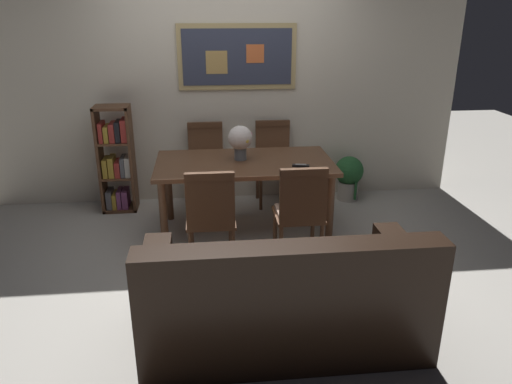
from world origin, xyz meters
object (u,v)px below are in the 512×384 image
(dining_chair_far_right, at_px, (274,156))
(potted_ivy, at_px, (349,176))
(dining_table, at_px, (244,170))
(dining_chair_near_left, at_px, (211,213))
(dining_chair_near_right, at_px, (300,208))
(tv_remote, at_px, (301,166))
(dining_chair_far_left, at_px, (206,158))
(flower_vase, at_px, (240,140))
(bookshelf, at_px, (117,161))
(leather_couch, at_px, (283,302))

(dining_chair_far_right, distance_m, potted_ivy, 0.90)
(dining_table, xyz_separation_m, dining_chair_near_left, (-0.34, -0.77, -0.10))
(dining_chair_near_right, bearing_deg, tv_remote, 79.20)
(dining_chair_far_left, height_order, tv_remote, dining_chair_far_left)
(dining_chair_near_right, height_order, potted_ivy, dining_chair_near_right)
(potted_ivy, relative_size, flower_vase, 1.56)
(dining_table, relative_size, bookshelf, 1.46)
(dining_chair_near_left, bearing_deg, dining_chair_far_right, 64.74)
(flower_vase, bearing_deg, leather_couch, -85.83)
(flower_vase, bearing_deg, dining_chair_far_right, 59.42)
(dining_chair_near_right, height_order, flower_vase, flower_vase)
(dining_table, relative_size, flower_vase, 5.10)
(bookshelf, relative_size, flower_vase, 3.49)
(dining_chair_far_left, bearing_deg, leather_couch, -79.59)
(leather_couch, distance_m, tv_remote, 1.62)
(dining_chair_near_right, relative_size, bookshelf, 0.80)
(leather_couch, bearing_deg, dining_table, 93.28)
(flower_vase, xyz_separation_m, tv_remote, (0.53, -0.28, -0.18))
(dining_chair_far_left, bearing_deg, dining_table, -64.79)
(leather_couch, xyz_separation_m, tv_remote, (0.40, 1.51, 0.42))
(dining_chair_near_left, height_order, bookshelf, bookshelf)
(leather_couch, xyz_separation_m, bookshelf, (-1.40, 2.44, 0.24))
(dining_chair_near_left, distance_m, bookshelf, 1.76)
(dining_table, xyz_separation_m, dining_chair_far_left, (-0.36, 0.76, -0.10))
(dining_chair_far_left, xyz_separation_m, flower_vase, (0.33, -0.70, 0.38))
(dining_table, relative_size, tv_remote, 10.27)
(dining_chair_near_right, relative_size, tv_remote, 5.62)
(dining_table, distance_m, potted_ivy, 1.49)
(dining_chair_near_left, relative_size, tv_remote, 5.62)
(potted_ivy, bearing_deg, dining_chair_far_right, 176.91)
(leather_couch, distance_m, flower_vase, 1.90)
(potted_ivy, bearing_deg, bookshelf, -179.47)
(dining_chair_near_left, bearing_deg, dining_chair_near_right, 1.64)
(dining_chair_far_left, distance_m, flower_vase, 0.86)
(potted_ivy, xyz_separation_m, flower_vase, (-1.28, -0.66, 0.63))
(dining_table, distance_m, dining_chair_near_left, 0.85)
(dining_table, bearing_deg, dining_chair_far_left, 115.21)
(dining_chair_near_right, relative_size, dining_chair_far_left, 1.00)
(dining_chair_near_left, distance_m, dining_chair_far_right, 1.70)
(flower_vase, bearing_deg, dining_chair_far_left, 115.07)
(dining_chair_near_right, xyz_separation_m, bookshelf, (-1.70, 1.45, 0.01))
(dining_chair_far_right, bearing_deg, leather_couch, -96.57)
(dining_chair_far_left, bearing_deg, bookshelf, -176.34)
(dining_chair_near_left, distance_m, dining_chair_far_left, 1.53)
(dining_chair_near_right, xyz_separation_m, potted_ivy, (0.85, 1.47, -0.26))
(dining_chair_far_right, height_order, tv_remote, dining_chair_far_right)
(dining_table, distance_m, dining_chair_near_right, 0.85)
(dining_chair_near_right, relative_size, flower_vase, 2.79)
(leather_couch, bearing_deg, dining_chair_near_right, 73.29)
(dining_chair_far_right, bearing_deg, dining_chair_near_left, -115.26)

